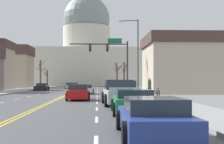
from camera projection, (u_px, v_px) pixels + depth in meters
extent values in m
cube|color=#48484D|center=(61.00, 97.00, 32.50)|extent=(14.00, 180.00, 0.06)
cube|color=yellow|center=(60.00, 97.00, 32.50)|extent=(0.10, 176.40, 0.00)
cube|color=yellow|center=(63.00, 97.00, 32.51)|extent=(0.10, 176.40, 0.00)
cube|color=silver|center=(96.00, 143.00, 8.59)|extent=(0.12, 2.20, 0.00)
cube|color=silver|center=(97.00, 119.00, 13.78)|extent=(0.12, 2.20, 0.00)
cube|color=silver|center=(97.00, 109.00, 18.97)|extent=(0.12, 2.20, 0.00)
cube|color=silver|center=(97.00, 103.00, 24.16)|extent=(0.12, 2.20, 0.00)
cube|color=silver|center=(97.00, 99.00, 29.36)|extent=(0.12, 2.20, 0.00)
cube|color=silver|center=(97.00, 96.00, 34.55)|extent=(0.12, 2.20, 0.00)
cube|color=silver|center=(97.00, 94.00, 39.74)|extent=(0.12, 2.20, 0.00)
cube|color=silver|center=(97.00, 93.00, 44.94)|extent=(0.12, 2.20, 0.00)
cube|color=silver|center=(97.00, 91.00, 50.13)|extent=(0.12, 2.20, 0.00)
cube|color=silver|center=(97.00, 90.00, 55.32)|extent=(0.12, 2.20, 0.00)
cube|color=silver|center=(97.00, 90.00, 60.52)|extent=(0.12, 2.20, 0.00)
cube|color=silver|center=(97.00, 89.00, 65.71)|extent=(0.12, 2.20, 0.00)
cube|color=silver|center=(97.00, 88.00, 70.90)|extent=(0.12, 2.20, 0.00)
cube|color=silver|center=(97.00, 88.00, 76.10)|extent=(0.12, 2.20, 0.00)
cube|color=silver|center=(97.00, 87.00, 81.29)|extent=(0.12, 2.20, 0.00)
cube|color=silver|center=(97.00, 87.00, 86.48)|extent=(0.12, 2.20, 0.00)
cube|color=silver|center=(97.00, 87.00, 91.68)|extent=(0.12, 2.20, 0.00)
cube|color=silver|center=(97.00, 86.00, 96.87)|extent=(0.12, 2.20, 0.00)
cube|color=silver|center=(0.00, 103.00, 23.86)|extent=(0.12, 2.20, 0.00)
cube|color=silver|center=(17.00, 99.00, 29.05)|extent=(0.12, 2.20, 0.00)
cube|color=silver|center=(29.00, 96.00, 34.25)|extent=(0.12, 2.20, 0.00)
cube|color=silver|center=(38.00, 94.00, 39.44)|extent=(0.12, 2.20, 0.00)
cube|color=silver|center=(45.00, 93.00, 44.63)|extent=(0.12, 2.20, 0.00)
cube|color=silver|center=(51.00, 91.00, 49.83)|extent=(0.12, 2.20, 0.00)
cube|color=silver|center=(55.00, 90.00, 55.02)|extent=(0.12, 2.20, 0.00)
cube|color=silver|center=(59.00, 90.00, 60.21)|extent=(0.12, 2.20, 0.00)
cube|color=silver|center=(62.00, 89.00, 65.41)|extent=(0.12, 2.20, 0.00)
cube|color=silver|center=(64.00, 88.00, 70.60)|extent=(0.12, 2.20, 0.00)
cube|color=silver|center=(67.00, 88.00, 75.79)|extent=(0.12, 2.20, 0.00)
cube|color=silver|center=(69.00, 87.00, 80.99)|extent=(0.12, 2.20, 0.00)
cube|color=silver|center=(70.00, 87.00, 86.18)|extent=(0.12, 2.20, 0.00)
cube|color=silver|center=(72.00, 87.00, 91.37)|extent=(0.12, 2.20, 0.00)
cube|color=silver|center=(73.00, 86.00, 96.56)|extent=(0.12, 2.20, 0.00)
cube|color=gray|center=(148.00, 96.00, 32.87)|extent=(3.00, 180.00, 0.14)
cylinder|color=#28282D|center=(127.00, 66.00, 45.18)|extent=(0.22, 0.22, 6.87)
cylinder|color=#28282D|center=(99.00, 44.00, 45.09)|extent=(7.80, 0.16, 0.16)
cube|color=black|center=(107.00, 48.00, 45.13)|extent=(0.32, 0.28, 0.92)
sphere|color=red|center=(107.00, 46.00, 44.98)|extent=(0.22, 0.22, 0.22)
sphere|color=#332B05|center=(107.00, 48.00, 44.97)|extent=(0.22, 0.22, 0.22)
sphere|color=black|center=(107.00, 50.00, 44.96)|extent=(0.22, 0.22, 0.22)
cube|color=black|center=(90.00, 48.00, 45.03)|extent=(0.32, 0.28, 0.92)
sphere|color=red|center=(90.00, 46.00, 44.87)|extent=(0.22, 0.22, 0.22)
sphere|color=#332B05|center=(90.00, 48.00, 44.87)|extent=(0.22, 0.22, 0.22)
sphere|color=black|center=(90.00, 50.00, 44.86)|extent=(0.22, 0.22, 0.22)
cube|color=#146033|center=(115.00, 41.00, 45.22)|extent=(1.90, 0.06, 0.70)
cylinder|color=#333338|center=(138.00, 56.00, 38.22)|extent=(0.14, 0.14, 8.57)
cylinder|color=#333338|center=(130.00, 21.00, 38.29)|extent=(1.90, 0.09, 0.09)
cube|color=#B2B2AD|center=(122.00, 21.00, 38.24)|extent=(0.56, 0.24, 0.16)
cube|color=beige|center=(86.00, 68.00, 105.58)|extent=(35.38, 21.70, 11.45)
cylinder|color=beige|center=(87.00, 38.00, 105.83)|extent=(14.93, 14.93, 7.34)
sphere|color=gray|center=(87.00, 19.00, 106.00)|extent=(14.81, 14.81, 14.81)
cube|color=silver|center=(85.00, 90.00, 40.85)|extent=(1.90, 4.56, 0.56)
cube|color=#232D38|center=(85.00, 86.00, 40.67)|extent=(1.65, 2.28, 0.42)
cylinder|color=black|center=(78.00, 91.00, 42.20)|extent=(0.23, 0.64, 0.64)
cylinder|color=black|center=(93.00, 91.00, 42.30)|extent=(0.23, 0.64, 0.64)
cylinder|color=black|center=(77.00, 92.00, 39.39)|extent=(0.23, 0.64, 0.64)
cylinder|color=black|center=(93.00, 92.00, 39.50)|extent=(0.23, 0.64, 0.64)
cube|color=#6B6056|center=(112.00, 92.00, 35.18)|extent=(1.91, 4.56, 0.59)
cube|color=#232D38|center=(112.00, 87.00, 34.84)|extent=(1.63, 2.02, 0.38)
cylinder|color=black|center=(103.00, 92.00, 36.51)|extent=(0.24, 0.65, 0.64)
cylinder|color=black|center=(119.00, 92.00, 36.64)|extent=(0.24, 0.65, 0.64)
cylinder|color=black|center=(104.00, 93.00, 33.72)|extent=(0.24, 0.65, 0.64)
cylinder|color=black|center=(122.00, 93.00, 33.85)|extent=(0.24, 0.65, 0.64)
cube|color=#B71414|center=(78.00, 94.00, 27.81)|extent=(1.78, 4.31, 0.69)
cube|color=#232D38|center=(78.00, 87.00, 27.73)|extent=(1.54, 2.10, 0.46)
cylinder|color=black|center=(69.00, 95.00, 29.08)|extent=(0.23, 0.64, 0.64)
cylinder|color=black|center=(89.00, 95.00, 29.18)|extent=(0.23, 0.64, 0.64)
cylinder|color=black|center=(67.00, 97.00, 26.43)|extent=(0.23, 0.64, 0.64)
cylinder|color=black|center=(88.00, 97.00, 26.53)|extent=(0.23, 0.64, 0.64)
cube|color=#ADB2B7|center=(120.00, 96.00, 22.10)|extent=(2.18, 5.80, 0.78)
cube|color=#1E2833|center=(119.00, 85.00, 22.92)|extent=(1.89, 2.01, 0.68)
cube|color=#ADB2B7|center=(125.00, 89.00, 19.32)|extent=(1.82, 0.17, 0.22)
cylinder|color=black|center=(104.00, 98.00, 23.73)|extent=(0.31, 0.81, 0.80)
cylinder|color=black|center=(131.00, 98.00, 23.89)|extent=(0.31, 0.81, 0.80)
cylinder|color=black|center=(107.00, 100.00, 20.30)|extent=(0.31, 0.81, 0.80)
cylinder|color=black|center=(139.00, 100.00, 20.46)|extent=(0.31, 0.81, 0.80)
cube|color=#1E7247|center=(133.00, 104.00, 16.36)|extent=(1.95, 4.64, 0.64)
cube|color=#232D38|center=(134.00, 94.00, 15.98)|extent=(1.68, 2.24, 0.39)
cylinder|color=black|center=(113.00, 105.00, 17.76)|extent=(0.23, 0.64, 0.64)
cylinder|color=black|center=(148.00, 105.00, 17.81)|extent=(0.23, 0.64, 0.64)
cylinder|color=black|center=(115.00, 109.00, 14.90)|extent=(0.23, 0.64, 0.64)
cylinder|color=black|center=(157.00, 109.00, 14.95)|extent=(0.23, 0.64, 0.64)
cube|color=navy|center=(152.00, 121.00, 9.49)|extent=(1.77, 4.71, 0.57)
cube|color=#232D38|center=(154.00, 105.00, 9.23)|extent=(1.54, 2.28, 0.41)
cylinder|color=black|center=(120.00, 120.00, 10.92)|extent=(0.23, 0.64, 0.64)
cylinder|color=black|center=(172.00, 120.00, 10.97)|extent=(0.23, 0.64, 0.64)
cylinder|color=black|center=(126.00, 134.00, 8.01)|extent=(0.23, 0.64, 0.64)
cylinder|color=black|center=(197.00, 134.00, 8.07)|extent=(0.23, 0.64, 0.64)
cube|color=black|center=(42.00, 88.00, 53.26)|extent=(1.80, 4.26, 0.62)
cube|color=#232D38|center=(42.00, 85.00, 53.58)|extent=(1.55, 2.08, 0.44)
cylinder|color=black|center=(46.00, 89.00, 51.96)|extent=(0.23, 0.64, 0.64)
cylinder|color=black|center=(35.00, 89.00, 51.92)|extent=(0.23, 0.64, 0.64)
cylinder|color=black|center=(48.00, 89.00, 54.59)|extent=(0.23, 0.64, 0.64)
cylinder|color=black|center=(38.00, 89.00, 54.54)|extent=(0.23, 0.64, 0.64)
cube|color=#9EA3A8|center=(70.00, 87.00, 66.18)|extent=(1.98, 4.34, 0.59)
cube|color=#232D38|center=(70.00, 84.00, 66.30)|extent=(1.69, 2.03, 0.47)
cylinder|color=black|center=(75.00, 87.00, 64.92)|extent=(0.24, 0.65, 0.64)
cylinder|color=black|center=(65.00, 87.00, 64.79)|extent=(0.24, 0.65, 0.64)
cylinder|color=black|center=(75.00, 87.00, 67.57)|extent=(0.24, 0.65, 0.64)
cylinder|color=black|center=(66.00, 87.00, 67.44)|extent=(0.24, 0.65, 0.64)
cube|color=silver|center=(74.00, 86.00, 77.80)|extent=(1.77, 4.36, 0.55)
cube|color=#232D38|center=(74.00, 84.00, 78.18)|extent=(1.54, 1.94, 0.45)
cylinder|color=black|center=(78.00, 86.00, 76.48)|extent=(0.23, 0.64, 0.64)
cylinder|color=black|center=(70.00, 86.00, 76.42)|extent=(0.23, 0.64, 0.64)
cylinder|color=black|center=(78.00, 86.00, 79.17)|extent=(0.23, 0.64, 0.64)
cylinder|color=black|center=(71.00, 86.00, 79.11)|extent=(0.23, 0.64, 0.64)
cube|color=tan|center=(7.00, 72.00, 79.74)|extent=(11.04, 9.16, 7.64)
cube|color=#47332D|center=(8.00, 51.00, 79.87)|extent=(11.48, 9.52, 2.29)
cube|color=#B2A38E|center=(198.00, 70.00, 43.00)|extent=(13.26, 9.56, 6.09)
cube|color=#47332D|center=(198.00, 41.00, 43.09)|extent=(13.79, 9.94, 1.34)
cylinder|color=#4C3D2D|center=(124.00, 76.00, 53.64)|extent=(0.27, 0.27, 4.50)
cylinder|color=#4C3D2D|center=(125.00, 68.00, 53.28)|extent=(0.47, 0.94, 1.38)
cylinder|color=#4C3D2D|center=(123.00, 70.00, 54.27)|extent=(0.55, 1.33, 1.53)
cylinder|color=#4C3D2D|center=(124.00, 67.00, 54.30)|extent=(0.15, 1.31, 1.41)
cylinder|color=#4C3D2D|center=(126.00, 70.00, 53.30)|extent=(0.63, 0.86, 0.77)
cylinder|color=#4C3D2D|center=(125.00, 68.00, 53.98)|extent=(0.62, 0.70, 0.82)
cylinder|color=#4C3D2D|center=(47.00, 78.00, 82.31)|extent=(0.31, 0.31, 4.12)
cylinder|color=#4C3D2D|center=(45.00, 73.00, 81.78)|extent=(1.04, 1.21, 0.85)
cylinder|color=#4C3D2D|center=(46.00, 70.00, 82.60)|extent=(0.88, 0.62, 1.39)
cylinder|color=#4C3D2D|center=(46.00, 70.00, 82.21)|extent=(0.74, 0.38, 1.19)
cylinder|color=#4C3D2D|center=(46.00, 75.00, 81.81)|extent=(0.64, 1.12, 1.04)
cylinder|color=#4C3D2D|center=(46.00, 74.00, 82.67)|extent=(0.93, 0.77, 0.73)
cylinder|color=#4C3D2D|center=(117.00, 75.00, 77.57)|extent=(0.25, 0.25, 5.80)
cylinder|color=#4C3D2D|center=(117.00, 71.00, 77.18)|extent=(0.23, 0.90, 0.57)
cylinder|color=#4C3D2D|center=(119.00, 67.00, 77.85)|extent=(1.35, 0.53, 1.44)
cylinder|color=#4C3D2D|center=(116.00, 66.00, 77.33)|extent=(0.68, 0.66, 1.15)
cylinder|color=#4C3D2D|center=(115.00, 70.00, 77.78)|extent=(0.91, 0.50, 1.17)
cylinder|color=brown|center=(40.00, 74.00, 68.31)|extent=(0.36, 0.36, 5.73)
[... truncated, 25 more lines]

